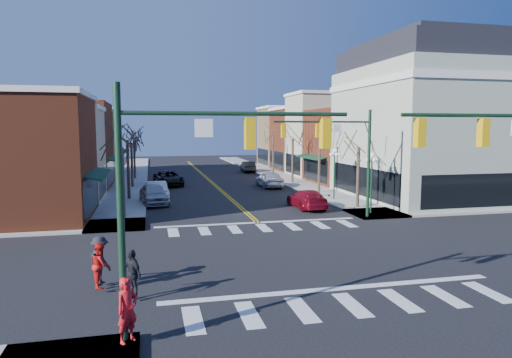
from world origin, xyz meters
TOP-DOWN VIEW (x-y plane):
  - ground at (0.00, 0.00)m, footprint 160.00×160.00m
  - sidewalk_left at (-8.75, 20.00)m, footprint 3.50×70.00m
  - sidewalk_right at (8.75, 20.00)m, footprint 3.50×70.00m
  - bldg_left_brick_a at (-15.50, 11.75)m, footprint 10.00×8.50m
  - bldg_left_stucco_a at (-15.50, 19.50)m, footprint 10.00×7.00m
  - bldg_left_brick_b at (-15.50, 27.50)m, footprint 10.00×9.00m
  - bldg_left_tan at (-15.50, 35.75)m, footprint 10.00×7.50m
  - bldg_left_stucco_b at (-15.50, 43.50)m, footprint 10.00×8.00m
  - bldg_right_brick_a at (15.50, 25.75)m, footprint 10.00×8.50m
  - bldg_right_stucco at (15.50, 33.50)m, footprint 10.00×7.00m
  - bldg_right_brick_b at (15.50, 41.00)m, footprint 10.00×8.00m
  - bldg_right_tan at (15.50, 49.00)m, footprint 10.00×8.00m
  - victorian_corner at (16.50, 14.50)m, footprint 12.25×14.25m
  - traffic_mast_near_left at (-5.55, -7.40)m, footprint 6.60×0.28m
  - traffic_mast_far_right at (5.55, 7.40)m, footprint 6.60×0.28m
  - lamppost_corner at (8.20, 8.50)m, footprint 0.36×0.36m
  - lamppost_midblock at (8.20, 15.00)m, footprint 0.36×0.36m
  - tree_left_a at (-8.40, 11.00)m, footprint 0.24×0.24m
  - tree_left_b at (-8.40, 19.00)m, footprint 0.24×0.24m
  - tree_left_c at (-8.40, 27.00)m, footprint 0.24×0.24m
  - tree_left_d at (-8.40, 35.00)m, footprint 0.24×0.24m
  - tree_right_a at (8.40, 11.00)m, footprint 0.24×0.24m
  - tree_right_b at (8.40, 19.00)m, footprint 0.24×0.24m
  - tree_right_c at (8.40, 27.00)m, footprint 0.24×0.24m
  - tree_right_d at (8.40, 35.00)m, footprint 0.24×0.24m
  - car_left_near at (-6.40, 16.51)m, footprint 2.56×5.03m
  - car_left_mid at (-6.11, 18.92)m, footprint 1.95×4.66m
  - car_left_far at (-4.80, 28.17)m, footprint 3.25×5.89m
  - car_right_near at (4.80, 12.08)m, footprint 2.06×4.88m
  - car_right_mid at (5.16, 24.55)m, footprint 2.11×4.97m
  - car_right_far at (6.40, 40.81)m, footprint 1.80×4.58m
  - pedestrian_red_a at (-7.30, -7.57)m, footprint 0.78×0.76m
  - pedestrian_red_b at (-8.47, -2.83)m, footprint 0.71×0.87m
  - pedestrian_dark_a at (-7.30, -4.08)m, footprint 0.88×1.04m
  - pedestrian_dark_b at (-8.54, -2.34)m, footprint 1.24×1.32m

SIDE VIEW (x-z plane):
  - ground at x=0.00m, z-range 0.00..0.00m
  - sidewalk_left at x=-8.75m, z-range 0.00..0.15m
  - sidewalk_right at x=8.75m, z-range 0.00..0.15m
  - car_right_near at x=4.80m, z-range 0.00..1.40m
  - car_right_far at x=6.40m, z-range 0.00..1.48m
  - car_left_mid at x=-6.11m, z-range 0.00..1.50m
  - car_left_far at x=-4.80m, z-range 0.00..1.56m
  - car_left_near at x=-6.40m, z-range 0.00..1.64m
  - car_right_mid at x=5.16m, z-range 0.00..1.68m
  - pedestrian_red_b at x=-8.47m, z-range 0.15..1.82m
  - pedestrian_dark_a at x=-7.30m, z-range 0.15..1.82m
  - pedestrian_dark_b at x=-8.54m, z-range 0.15..1.95m
  - pedestrian_red_a at x=-7.30m, z-range 0.15..1.96m
  - tree_left_c at x=-8.40m, z-range 0.00..4.55m
  - tree_right_a at x=8.40m, z-range 0.00..4.62m
  - tree_left_a at x=-8.40m, z-range 0.00..4.76m
  - tree_right_c at x=8.40m, z-range 0.00..4.83m
  - tree_left_d at x=-8.40m, z-range 0.00..4.90m
  - tree_right_d at x=8.40m, z-range 0.00..4.97m
  - tree_left_b at x=-8.40m, z-range 0.00..5.04m
  - tree_right_b at x=8.40m, z-range 0.00..5.18m
  - lamppost_corner at x=8.20m, z-range 0.80..5.13m
  - lamppost_midblock at x=8.20m, z-range 0.80..5.13m
  - bldg_left_stucco_a at x=-15.50m, z-range 0.00..7.50m
  - bldg_left_tan at x=-15.50m, z-range 0.00..7.80m
  - bldg_left_brick_a at x=-15.50m, z-range 0.00..8.00m
  - bldg_right_brick_a at x=15.50m, z-range 0.00..8.00m
  - bldg_left_stucco_b at x=-15.50m, z-range 0.00..8.20m
  - bldg_left_brick_b at x=-15.50m, z-range 0.00..8.50m
  - bldg_right_brick_b at x=15.50m, z-range 0.00..8.50m
  - bldg_right_tan at x=15.50m, z-range 0.00..9.00m
  - traffic_mast_near_left at x=-5.55m, z-range 1.11..8.31m
  - traffic_mast_far_right at x=5.55m, z-range 1.11..8.31m
  - bldg_right_stucco at x=15.50m, z-range 0.00..10.00m
  - victorian_corner at x=16.50m, z-range 0.01..13.31m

